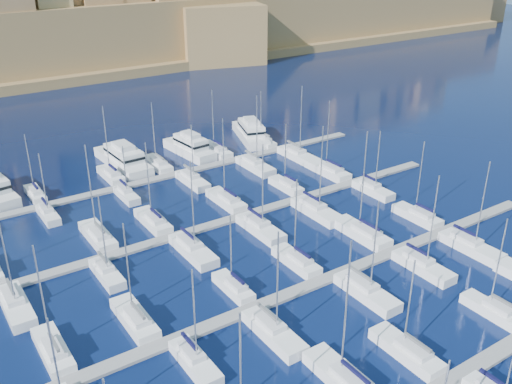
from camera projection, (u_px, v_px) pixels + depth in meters
ground at (275, 243)px, 86.03m from camera, size 600.00×600.00×0.00m
pontoon_near at (461, 375)px, 60.29m from camera, size 84.00×2.00×0.40m
pontoon_mid_near at (326, 279)px, 76.89m from camera, size 84.00×2.00×0.40m
pontoon_mid_far at (239, 217)px, 93.49m from camera, size 84.00×2.00×0.40m
pontoon_far at (179, 174)px, 110.09m from camera, size 84.00×2.00×0.40m
sailboat_2 at (345, 379)px, 58.93m from camera, size 3.05×10.16×17.22m
sailboat_3 at (407, 351)px, 62.95m from camera, size 2.73×9.10×12.45m
sailboat_4 at (493, 310)px, 69.73m from camera, size 2.34×7.80×13.41m
sailboat_12 at (53, 350)px, 63.04m from camera, size 2.65×8.83×14.14m
sailboat_13 at (135, 319)px, 68.13m from camera, size 2.78×9.28×13.68m
sailboat_14 at (234, 287)px, 74.21m from camera, size 2.25×7.49×11.28m
sailboat_15 at (297, 261)px, 80.05m from camera, size 2.58×8.60×13.33m
sailboat_16 at (362, 233)px, 87.40m from camera, size 3.12×10.39×17.21m
sailboat_17 at (418, 216)px, 92.67m from camera, size 2.64×8.79×13.68m
sailboat_19 at (195, 361)px, 61.43m from camera, size 2.46×8.20×12.94m
sailboat_20 at (273, 332)px, 65.92m from camera, size 2.87×9.57×14.55m
sailboat_21 at (366, 292)px, 73.24m from camera, size 2.92×9.74×14.22m
sailboat_22 at (423, 266)px, 78.85m from camera, size 2.81×9.36×14.85m
sailboat_23 at (471, 246)px, 83.71m from camera, size 2.97×9.91×14.67m
sailboat_25 at (98, 236)px, 86.59m from camera, size 2.92×9.72×15.57m
sailboat_26 at (153, 221)px, 90.96m from camera, size 2.77×9.23×14.16m
sailboat_27 at (226, 200)px, 97.97m from camera, size 2.84×9.47×15.52m
sailboat_28 at (286, 186)px, 103.63m from camera, size 2.39×7.97×12.51m
sailboat_29 at (328, 170)px, 110.04m from camera, size 3.12×10.39×14.74m
sailboat_30 at (16, 305)px, 70.55m from camera, size 2.91×9.69×15.45m
sailboat_31 at (107, 273)px, 77.24m from camera, size 2.42×8.07×13.09m
sailboat_32 at (193, 250)px, 82.83m from camera, size 3.05×10.17×15.14m
sailboat_33 at (260, 228)px, 88.89m from camera, size 3.01×10.02×15.10m
sailboat_34 at (316, 210)px, 94.37m from camera, size 3.12×10.41×15.87m
sailboat_35 at (373, 190)px, 102.05m from camera, size 2.55×8.51×12.17m
sailboat_37 at (35, 194)px, 100.39m from camera, size 2.24×7.46×11.91m
sailboat_38 at (111, 175)px, 108.05m from camera, size 2.64×8.81×14.39m
sailboat_39 at (157, 164)px, 113.07m from camera, size 2.78×9.26×13.46m
sailboat_40 at (215, 150)px, 120.15m from camera, size 2.99×9.96×13.87m
sailboat_41 at (262, 141)px, 125.23m from camera, size 2.44×8.15×12.20m
sailboat_43 at (48, 214)px, 93.26m from camera, size 2.21×7.36×11.76m
sailboat_44 at (127, 195)px, 100.12m from camera, size 2.22×7.38×10.22m
sailboat_45 at (192, 180)px, 105.83m from camera, size 2.74×9.12×11.97m
sailboat_46 at (255, 165)px, 112.38m from camera, size 3.03×10.10×15.33m
sailboat_47 at (298, 155)px, 117.46m from camera, size 3.18×10.59×15.72m
motor_yacht_b at (123, 158)px, 113.25m from camera, size 5.90×17.54×5.25m
motor_yacht_c at (190, 147)px, 119.23m from camera, size 5.60×14.55×5.25m
motor_yacht_d at (251, 132)px, 127.89m from camera, size 9.61×16.66×5.25m
fortified_city at (14, 20)px, 196.90m from camera, size 460.00×108.95×59.52m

